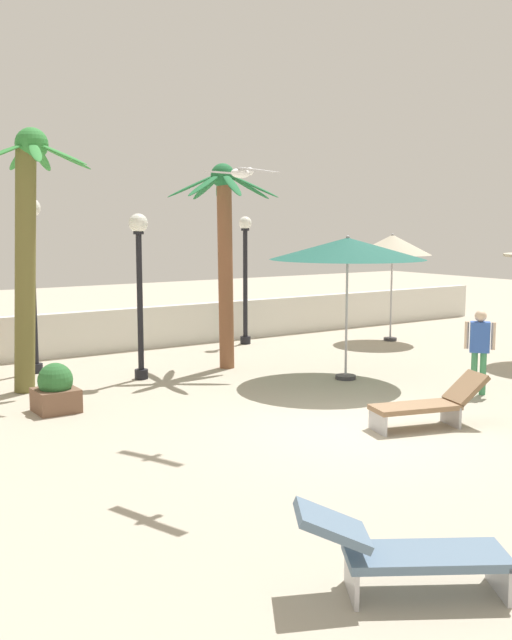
{
  "coord_description": "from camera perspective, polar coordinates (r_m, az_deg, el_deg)",
  "views": [
    {
      "loc": [
        -7.74,
        -8.36,
        3.22
      ],
      "look_at": [
        0.0,
        3.11,
        1.4
      ],
      "focal_mm": 41.44,
      "sensor_mm": 36.0,
      "label": 1
    }
  ],
  "objects": [
    {
      "name": "boundary_wall",
      "position": [
        19.08,
        -9.73,
        -0.7
      ],
      "size": [
        25.2,
        0.3,
        1.07
      ],
      "primitive_type": "cube",
      "color": "silver",
      "rests_on": "ground_plane"
    },
    {
      "name": "palm_tree_0",
      "position": [
        16.25,
        -2.45,
        6.16
      ],
      "size": [
        2.47,
        2.47,
        4.5
      ],
      "color": "brown",
      "rests_on": "ground_plane"
    },
    {
      "name": "lounge_chair_0",
      "position": [
        6.81,
        11.12,
        -17.06
      ],
      "size": [
        1.86,
        1.43,
        0.81
      ],
      "color": "#B7B7BC",
      "rests_on": "ground_plane"
    },
    {
      "name": "patio_umbrella_2",
      "position": [
        15.18,
        7.09,
        5.46
      ],
      "size": [
        3.2,
        3.2,
        2.97
      ],
      "color": "#333338",
      "rests_on": "ground_plane"
    },
    {
      "name": "lamp_post_0",
      "position": [
        19.61,
        -0.83,
        4.01
      ],
      "size": [
        0.35,
        0.35,
        3.39
      ],
      "color": "black",
      "rests_on": "ground_plane"
    },
    {
      "name": "lounge_chair_1",
      "position": [
        12.05,
        13.22,
        -6.29
      ],
      "size": [
        1.96,
        1.04,
        0.84
      ],
      "color": "#B7B7BC",
      "rests_on": "ground_plane"
    },
    {
      "name": "lamp_post_1",
      "position": [
        16.43,
        -16.93,
        4.93
      ],
      "size": [
        0.44,
        0.44,
        3.76
      ],
      "color": "black",
      "rests_on": "ground_plane"
    },
    {
      "name": "guest_0",
      "position": [
        14.48,
        16.88,
        -1.78
      ],
      "size": [
        0.42,
        0.44,
        1.61
      ],
      "color": "#3F8C59",
      "rests_on": "ground_plane"
    },
    {
      "name": "planter",
      "position": [
        13.16,
        -15.21,
        -5.22
      ],
      "size": [
        0.7,
        0.7,
        0.85
      ],
      "color": "brown",
      "rests_on": "ground_plane"
    },
    {
      "name": "ground_plane",
      "position": [
        11.84,
        8.53,
        -8.37
      ],
      "size": [
        56.0,
        56.0,
        0.0
      ],
      "primitive_type": "plane",
      "color": "#B2A893"
    },
    {
      "name": "patio_umbrella_0",
      "position": [
        20.47,
        10.49,
        5.69
      ],
      "size": [
        2.12,
        2.12,
        2.94
      ],
      "color": "#333338",
      "rests_on": "ground_plane"
    },
    {
      "name": "lamp_post_2",
      "position": [
        15.29,
        -9.0,
        3.6
      ],
      "size": [
        0.39,
        0.39,
        3.41
      ],
      "color": "black",
      "rests_on": "ground_plane"
    },
    {
      "name": "seagull_0",
      "position": [
        9.2,
        -1.14,
        11.33
      ],
      "size": [
        0.43,
        1.16,
        0.14
      ],
      "color": "white"
    },
    {
      "name": "palm_tree_2",
      "position": [
        14.63,
        -17.24,
        6.64
      ],
      "size": [
        2.36,
        2.39,
        5.0
      ],
      "color": "brown",
      "rests_on": "ground_plane"
    }
  ]
}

